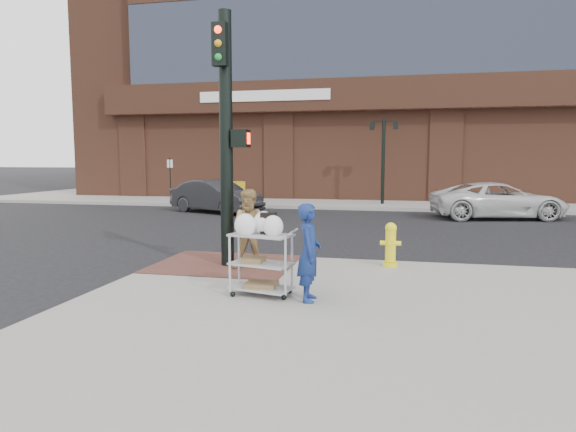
% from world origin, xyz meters
% --- Properties ---
extents(ground, '(220.00, 220.00, 0.00)m').
position_xyz_m(ground, '(0.00, 0.00, 0.00)').
color(ground, black).
rests_on(ground, ground).
extents(sidewalk_far, '(65.00, 36.00, 0.15)m').
position_xyz_m(sidewalk_far, '(12.50, 32.00, 0.07)').
color(sidewalk_far, gray).
rests_on(sidewalk_far, ground).
extents(brick_curb_ramp, '(2.80, 2.40, 0.01)m').
position_xyz_m(brick_curb_ramp, '(-0.60, 0.90, 0.16)').
color(brick_curb_ramp, brown).
rests_on(brick_curb_ramp, sidewalk_near).
extents(lamp_post, '(1.32, 0.22, 4.00)m').
position_xyz_m(lamp_post, '(2.00, 16.00, 2.62)').
color(lamp_post, black).
rests_on(lamp_post, sidewalk_far).
extents(parking_sign, '(0.05, 0.05, 2.20)m').
position_xyz_m(parking_sign, '(-8.50, 15.00, 1.25)').
color(parking_sign, black).
rests_on(parking_sign, sidewalk_far).
extents(traffic_signal_pole, '(0.61, 0.51, 5.00)m').
position_xyz_m(traffic_signal_pole, '(-0.48, 0.77, 2.83)').
color(traffic_signal_pole, black).
rests_on(traffic_signal_pole, sidewalk_near).
extents(woman_blue, '(0.41, 0.58, 1.49)m').
position_xyz_m(woman_blue, '(1.58, -1.40, 0.90)').
color(woman_blue, navy).
rests_on(woman_blue, sidewalk_near).
extents(pedestrian_tan, '(0.86, 0.73, 1.57)m').
position_xyz_m(pedestrian_tan, '(0.07, 0.54, 0.94)').
color(pedestrian_tan, '#A3814C').
rests_on(pedestrian_tan, sidewalk_near).
extents(sedan_dark, '(4.50, 3.08, 1.40)m').
position_xyz_m(sedan_dark, '(-4.82, 11.69, 0.70)').
color(sedan_dark, black).
rests_on(sedan_dark, ground).
extents(minivan_white, '(5.38, 3.29, 1.39)m').
position_xyz_m(minivan_white, '(6.55, 12.06, 0.70)').
color(minivan_white, silver).
rests_on(minivan_white, ground).
extents(utility_cart, '(1.05, 0.73, 1.32)m').
position_xyz_m(utility_cart, '(0.78, -1.25, 0.75)').
color(utility_cart, '#A1A2A7').
rests_on(utility_cart, sidewalk_near).
extents(fire_hydrant, '(0.42, 0.29, 0.89)m').
position_xyz_m(fire_hydrant, '(2.73, 1.43, 0.60)').
color(fire_hydrant, yellow).
rests_on(fire_hydrant, sidewalk_near).
extents(newsbox_red, '(0.55, 0.52, 1.05)m').
position_xyz_m(newsbox_red, '(-5.76, 15.56, 0.68)').
color(newsbox_red, red).
rests_on(newsbox_red, sidewalk_far).
extents(newsbox_yellow, '(0.56, 0.54, 1.05)m').
position_xyz_m(newsbox_yellow, '(-4.79, 14.75, 0.68)').
color(newsbox_yellow, gold).
rests_on(newsbox_yellow, sidewalk_far).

